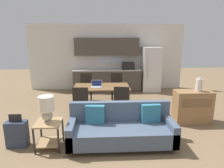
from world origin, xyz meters
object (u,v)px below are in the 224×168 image
object	(u,v)px
refrigerator	(151,69)
dining_chair_near_left	(81,102)
dining_table	(102,88)
side_table	(49,130)
dining_chair_far_right	(117,86)
dining_chair_near_right	(122,102)
vase	(199,85)
suitcase	(17,134)
credenza	(192,107)
laptop	(96,85)
table_lamp	(47,107)
dining_chair_far_left	(86,86)
couch	(121,129)

from	to	relation	value
refrigerator	dining_chair_near_left	world-z (taller)	refrigerator
dining_table	side_table	distance (m)	2.41
dining_chair_far_right	dining_chair_near_right	bearing A→B (deg)	-92.51
refrigerator	vase	distance (m)	3.24
refrigerator	vase	xyz separation A→B (m)	(0.43, -3.21, 0.12)
dining_table	suitcase	distance (m)	2.72
credenza	laptop	distance (m)	2.73
dining_chair_near_right	dining_chair_far_right	xyz separation A→B (m)	(0.01, 1.70, 0.00)
table_lamp	dining_chair_near_left	size ratio (longest dim) A/B	0.55
side_table	credenza	xyz separation A→B (m)	(3.42, 1.05, 0.05)
side_table	dining_chair_near_left	distance (m)	1.40
side_table	laptop	xyz separation A→B (m)	(0.92, 2.08, 0.40)
dining_chair_far_left	credenza	bearing A→B (deg)	-33.35
laptop	suitcase	size ratio (longest dim) A/B	0.49
couch	dining_chair_near_right	world-z (taller)	dining_chair_near_right
dining_chair_near_left	dining_table	bearing A→B (deg)	-119.98
dining_chair_near_right	dining_chair_far_right	size ratio (longest dim) A/B	1.00
dining_chair_near_left	laptop	size ratio (longest dim) A/B	2.77
dining_chair_far_left	suitcase	xyz separation A→B (m)	(-1.20, -2.92, -0.25)
suitcase	side_table	bearing A→B (deg)	-7.04
couch	dining_chair_near_right	distance (m)	1.23
suitcase	dining_chair_near_right	bearing A→B (deg)	28.03
dining_table	table_lamp	world-z (taller)	table_lamp
refrigerator	side_table	bearing A→B (deg)	-126.11
dining_table	credenza	distance (m)	2.61
dining_chair_near_left	suitcase	size ratio (longest dim) A/B	1.36
dining_table	refrigerator	bearing A→B (deg)	46.02
dining_table	side_table	size ratio (longest dim) A/B	3.00
dining_table	laptop	distance (m)	0.20
couch	dining_chair_far_right	xyz separation A→B (m)	(0.14, 2.91, 0.19)
dining_chair_far_right	suitcase	size ratio (longest dim) A/B	1.36
table_lamp	dining_chair_near_right	xyz separation A→B (m)	(1.61, 1.26, -0.34)
vase	laptop	bearing A→B (deg)	158.17
refrigerator	laptop	distance (m)	3.07
vase	refrigerator	bearing A→B (deg)	97.66
dining_chair_near_right	dining_chair_near_left	distance (m)	1.07
credenza	laptop	bearing A→B (deg)	157.64
dining_table	suitcase	size ratio (longest dim) A/B	2.38
table_lamp	dining_chair_far_right	bearing A→B (deg)	61.36
side_table	dining_chair_far_right	world-z (taller)	dining_chair_far_right
vase	credenza	bearing A→B (deg)	171.68
couch	dining_table	bearing A→B (deg)	100.76
couch	dining_chair_near_right	bearing A→B (deg)	83.73
dining_table	credenza	size ratio (longest dim) A/B	1.80
dining_chair_near_left	vase	bearing A→B (deg)	177.33
vase	table_lamp	bearing A→B (deg)	-164.13
couch	credenza	distance (m)	2.19
vase	dining_chair_far_right	world-z (taller)	vase
refrigerator	side_table	xyz separation A→B (m)	(-3.10, -4.25, -0.52)
couch	suitcase	world-z (taller)	couch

